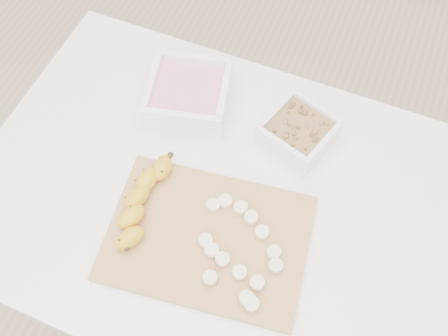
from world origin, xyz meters
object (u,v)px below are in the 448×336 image
at_px(bowl_yogurt, 189,95).
at_px(table, 219,214).
at_px(cutting_board, 208,238).
at_px(banana, 142,202).
at_px(bowl_granola, 298,132).

bearing_deg(bowl_yogurt, table, -51.08).
distance_m(bowl_yogurt, cutting_board, 0.32).
distance_m(bowl_yogurt, banana, 0.26).
height_order(bowl_yogurt, cutting_board, bowl_yogurt).
height_order(cutting_board, banana, banana).
bearing_deg(cutting_board, table, 100.66).
relative_size(bowl_yogurt, bowl_granola, 1.24).
height_order(bowl_yogurt, banana, bowl_yogurt).
bearing_deg(cutting_board, banana, 176.02).
bearing_deg(table, bowl_yogurt, 128.92).
xyz_separation_m(bowl_yogurt, cutting_board, (0.16, -0.27, -0.03)).
bearing_deg(bowl_granola, table, -119.75).
relative_size(table, bowl_granola, 6.08).
distance_m(table, bowl_granola, 0.25).
bearing_deg(table, cutting_board, -79.34).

